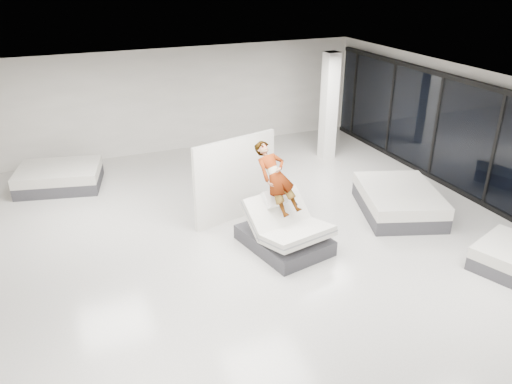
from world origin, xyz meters
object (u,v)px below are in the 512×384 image
(remote, at_px, (295,203))
(flat_bed_right_far, at_px, (399,201))
(hero_bed, at_px, (285,232))
(column, at_px, (329,107))
(flat_bed_left_far, at_px, (60,177))
(person, at_px, (276,191))
(divider_panel, at_px, (235,179))

(remote, height_order, flat_bed_right_far, remote)
(hero_bed, relative_size, flat_bed_right_far, 0.77)
(flat_bed_right_far, bearing_deg, hero_bed, -172.97)
(remote, xyz_separation_m, column, (3.31, 4.35, 0.60))
(flat_bed_left_far, bearing_deg, flat_bed_right_far, -32.65)
(person, distance_m, column, 5.43)
(flat_bed_left_far, distance_m, column, 7.89)
(remote, xyz_separation_m, flat_bed_right_far, (3.01, 0.37, -0.69))
(person, height_order, flat_bed_right_far, person)
(flat_bed_right_far, xyz_separation_m, column, (0.31, 3.97, 1.29))
(flat_bed_left_far, bearing_deg, divider_panel, -43.25)
(hero_bed, xyz_separation_m, person, (-0.07, 0.32, 0.84))
(divider_panel, distance_m, column, 4.88)
(hero_bed, height_order, flat_bed_left_far, hero_bed)
(flat_bed_right_far, height_order, column, column)
(flat_bed_left_far, height_order, column, column)
(divider_panel, bearing_deg, remote, -81.28)
(remote, xyz_separation_m, divider_panel, (-0.70, 1.63, -0.01))
(person, height_order, divider_panel, divider_panel)
(person, bearing_deg, flat_bed_right_far, -10.32)
(hero_bed, relative_size, flat_bed_left_far, 0.86)
(flat_bed_right_far, distance_m, column, 4.19)
(flat_bed_right_far, bearing_deg, person, -178.68)
(divider_panel, relative_size, flat_bed_left_far, 0.91)
(person, relative_size, flat_bed_left_far, 0.69)
(flat_bed_left_far, bearing_deg, person, -49.43)
(remote, bearing_deg, divider_panel, 101.64)
(remote, bearing_deg, flat_bed_left_far, 119.13)
(person, bearing_deg, remote, -57.85)
(flat_bed_left_far, bearing_deg, remote, -49.23)
(flat_bed_right_far, bearing_deg, column, 85.59)
(column, bearing_deg, person, -131.64)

